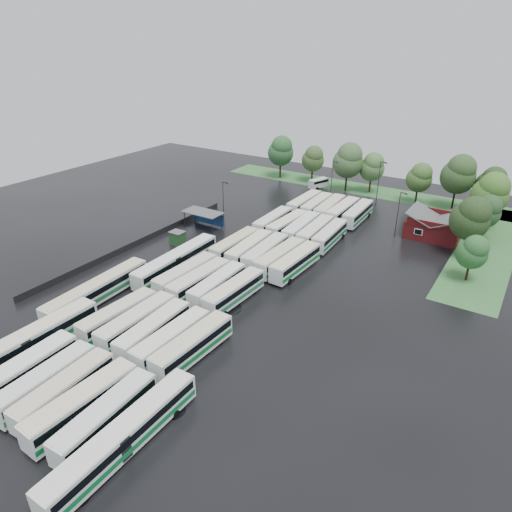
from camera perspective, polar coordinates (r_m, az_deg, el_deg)
The scene contains 62 objects.
ground at distance 70.79m, azimuth -6.66°, elevation -5.01°, with size 160.00×160.00×0.00m, color black.
brick_building at distance 96.67m, azimuth 21.36°, elevation 3.28°, with size 10.07×8.60×5.39m.
wash_shed at distance 94.77m, azimuth -6.52°, elevation 5.25°, with size 8.20×4.20×3.58m.
utility_hut at distance 88.23m, azimuth -9.78°, elevation 2.25°, with size 2.70×2.20×2.62m.
grass_strip_north at distance 122.68m, azimuth 13.61°, elevation 8.05°, with size 80.00×10.00×0.01m, color #346C33.
grass_strip_east at distance 96.29m, azimuth 26.91°, elevation 0.90°, with size 10.00×50.00×0.01m, color #346C33.
west_fence at distance 89.55m, azimuth -14.57°, elevation 1.63°, with size 0.10×50.00×1.20m, color #2D2D30.
bus_r0c0 at distance 59.22m, azimuth -26.91°, elevation -12.73°, with size 3.13×12.74×3.52m.
bus_r0c1 at distance 56.93m, azimuth -24.79°, elevation -14.05°, with size 3.02×12.12×3.35m.
bus_r0c2 at distance 54.97m, azimuth -22.80°, elevation -15.23°, with size 3.12×12.08×3.33m.
bus_r0c3 at distance 52.52m, azimuth -20.85°, elevation -16.90°, with size 3.16×12.70×3.51m.
bus_r0c4 at distance 50.51m, azimuth -18.21°, elevation -18.54°, with size 3.19×12.29×3.39m.
bus_r1c0 at distance 65.17m, azimuth -16.82°, elevation -7.15°, with size 3.07×12.08×3.33m.
bus_r1c1 at distance 63.05m, azimuth -14.64°, elevation -8.00°, with size 2.64×12.36×3.44m.
bus_r1c2 at distance 61.02m, azimuth -12.68°, elevation -9.05°, with size 3.12×12.22×3.37m.
bus_r1c3 at distance 58.98m, azimuth -10.46°, elevation -10.19°, with size 2.81×12.15×3.37m.
bus_r1c4 at distance 57.45m, azimuth -7.93°, elevation -11.01°, with size 3.11×12.56×3.47m.
bus_r2c0 at distance 73.16m, azimuth -8.73°, elevation -2.35°, with size 3.09×12.54×3.47m.
bus_r2c1 at distance 71.21m, azimuth -7.10°, elevation -3.09°, with size 3.15×12.39×3.42m.
bus_r2c2 at distance 69.80m, azimuth -4.83°, elevation -3.67°, with size 2.80×12.00×3.33m.
bus_r2c3 at distance 67.91m, azimuth -2.77°, elevation -4.48°, with size 3.02×12.18×3.37m.
bus_r3c0 at distance 82.67m, azimuth -2.65°, elevation 1.37°, with size 2.71×12.20×3.39m.
bus_r3c1 at distance 80.94m, azimuth -0.80°, elevation 0.87°, with size 3.24×12.56×3.46m.
bus_r3c2 at distance 79.63m, azimuth 1.19°, elevation 0.43°, with size 3.18×12.61×3.48m.
bus_r3c3 at distance 77.88m, azimuth 3.01°, elevation -0.21°, with size 3.10×12.63×3.49m.
bus_r3c4 at distance 76.53m, azimuth 4.96°, elevation -0.78°, with size 3.16×12.61×3.48m.
bus_r4c0 at distance 93.37m, azimuth 2.11°, elevation 4.33°, with size 2.83×12.12×3.36m.
bus_r4c1 at distance 91.75m, azimuth 3.96°, elevation 3.89°, with size 3.11×12.20×3.37m.
bus_r4c2 at distance 90.19m, azimuth 5.68°, elevation 3.47°, with size 3.31×12.69×3.50m.
bus_r4c3 at distance 88.85m, azimuth 7.43°, elevation 3.01°, with size 3.20×12.66×3.49m.
bus_r4c4 at distance 87.77m, azimuth 9.19°, elevation 2.55°, with size 3.09×12.16×3.36m.
bus_r5c0 at distance 104.30m, azimuth 6.07°, elevation 6.59°, with size 2.65×12.37×3.44m.
bus_r5c1 at distance 103.05m, azimuth 7.60°, elevation 6.24°, with size 2.96×12.17×3.37m.
bus_r5c2 at distance 101.69m, azimuth 9.20°, elevation 5.90°, with size 3.29×12.66×3.49m.
bus_r5c3 at distance 100.55m, azimuth 10.77°, elevation 5.54°, with size 2.73×12.55×3.49m.
bus_r5c4 at distance 99.89m, azimuth 12.60°, elevation 5.20°, with size 2.98×12.37×3.42m.
artic_bus_west_a at distance 63.81m, azimuth -26.57°, elevation -9.69°, with size 2.82×18.88×3.50m.
artic_bus_west_b at distance 77.85m, azimuth -9.93°, elevation -0.60°, with size 2.97×18.77×3.48m.
artic_bus_west_c at distance 72.03m, azimuth -19.22°, elevation -4.10°, with size 3.38×18.51×3.42m.
artic_bus_east at distance 48.14m, azimuth -16.17°, elevation -20.90°, with size 2.70×18.15×3.36m.
minibus at distance 121.73m, azimuth 7.81°, elevation 9.05°, with size 3.77×5.81×2.38m.
tree_north_0 at distance 128.53m, azimuth 3.14°, elevation 13.01°, with size 7.07×7.07×11.71m.
tree_north_1 at distance 125.66m, azimuth 7.17°, elevation 12.00°, with size 5.97×5.97×9.88m.
tree_north_2 at distance 118.15m, azimuth 11.48°, elevation 11.67°, with size 7.59×7.59×12.57m.
tree_north_3 at distance 119.14m, azimuth 14.36°, elevation 10.77°, with size 6.21×6.21×10.29m.
tree_north_4 at distance 113.96m, azimuth 19.80°, elevation 9.24°, with size 5.97×5.97×9.89m.
tree_north_5 at distance 112.94m, azimuth 24.06°, elevation 9.36°, with size 7.70×7.70×12.75m.
tree_north_6 at distance 113.79m, azimuth 27.38°, elevation 8.09°, with size 6.42×6.42×10.64m.
tree_east_0 at distance 80.08m, azimuth 25.50°, elevation 0.50°, with size 4.90×4.90×8.11m.
tree_east_1 at distance 88.61m, azimuth 25.30°, elevation 4.34°, with size 6.84×6.84×11.33m.
tree_east_2 at distance 97.76m, azimuth 26.89°, elevation 5.04°, with size 5.58×5.58×9.24m.
tree_east_3 at distance 102.91m, azimuth 27.31°, elevation 7.03°, with size 7.35×7.35×12.18m.
tree_east_4 at distance 111.93m, azimuth 27.32°, elevation 7.34°, with size 5.58×5.56×9.21m.
lamp_post_ne at distance 93.02m, azimuth 17.40°, elevation 5.35°, with size 1.42×0.28×9.21m.
lamp_post_nw at distance 94.51m, azimuth -4.05°, elevation 6.94°, with size 1.47×0.29×9.54m.
lamp_post_back_w at distance 113.31m, azimuth 9.52°, elevation 9.75°, with size 1.40×0.27×9.12m.
lamp_post_back_e at distance 110.00m, azimuth 15.15°, elevation 9.13°, with size 1.60×0.31×10.40m.
puddle_0 at distance 59.78m, azimuth -20.84°, elevation -13.36°, with size 4.17×4.17×0.01m, color black.
puddle_1 at distance 55.53m, azimuth -15.73°, elevation -15.95°, with size 3.84×3.84×0.01m, color black.
puddle_2 at distance 76.00m, azimuth -9.51°, elevation -2.90°, with size 7.17×7.17×0.01m, color black.
puddle_3 at distance 67.51m, azimuth -3.65°, elevation -6.55°, with size 4.42×4.42×0.01m, color black.
puddle_4 at distance 52.16m, azimuth -10.20°, elevation -18.53°, with size 2.53×2.53×0.01m, color black.
Camera 1 is at (39.52, -46.25, 36.20)m, focal length 32.00 mm.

